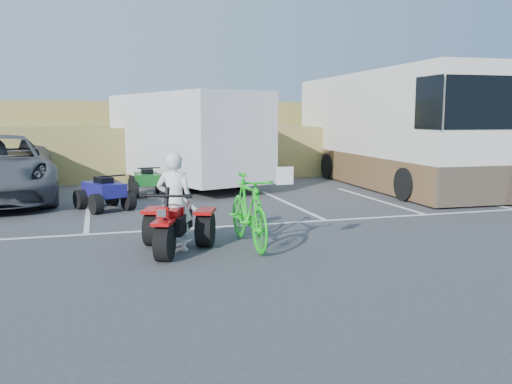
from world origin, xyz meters
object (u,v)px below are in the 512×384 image
object	(u,v)px
red_trike_atv	(174,252)
green_dirt_bike	(249,210)
rv_motorhome	(386,138)
quad_atv_green	(148,195)
cargo_trailer	(185,137)
quad_atv_blue	(105,210)
rider	(175,202)

from	to	relation	value
red_trike_atv	green_dirt_bike	distance (m)	1.59
rv_motorhome	green_dirt_bike	bearing A→B (deg)	-131.30
rv_motorhome	quad_atv_green	distance (m)	8.70
cargo_trailer	rv_motorhome	xyz separation A→B (m)	(7.02, -1.36, -0.05)
green_dirt_bike	quad_atv_green	size ratio (longest dim) A/B	1.59
green_dirt_bike	quad_atv_blue	distance (m)	5.61
quad_atv_green	quad_atv_blue	bearing A→B (deg)	-121.53
rv_motorhome	quad_atv_green	xyz separation A→B (m)	(-8.52, -0.51, -1.68)
rider	quad_atv_blue	xyz separation A→B (m)	(-1.18, 4.89, -0.90)
red_trike_atv	cargo_trailer	xyz separation A→B (m)	(1.69, 9.16, 1.73)
red_trike_atv	rider	size ratio (longest dim) A/B	0.97
red_trike_atv	quad_atv_blue	xyz separation A→B (m)	(-1.13, 5.03, 0.00)
green_dirt_bike	red_trike_atv	bearing A→B (deg)	-177.51
cargo_trailer	red_trike_atv	bearing A→B (deg)	-120.09
rider	red_trike_atv	bearing A→B (deg)	90.00
cargo_trailer	quad_atv_blue	bearing A→B (deg)	-143.89
green_dirt_bike	quad_atv_green	distance (m)	7.36
cargo_trailer	quad_atv_blue	distance (m)	5.29
rv_motorhome	quad_atv_blue	distance (m)	10.36
green_dirt_bike	cargo_trailer	xyz separation A→B (m)	(0.26, 9.08, 1.05)
quad_atv_blue	green_dirt_bike	bearing A→B (deg)	-86.54
red_trike_atv	quad_atv_blue	bearing A→B (deg)	124.27
rider	quad_atv_blue	size ratio (longest dim) A/B	1.22
cargo_trailer	quad_atv_green	xyz separation A→B (m)	(-1.50, -1.86, -1.73)
quad_atv_blue	quad_atv_green	world-z (taller)	quad_atv_blue
rv_motorhome	quad_atv_blue	xyz separation A→B (m)	(-9.84, -2.78, -1.68)
quad_atv_blue	rider	bearing A→B (deg)	-100.26
quad_atv_blue	quad_atv_green	size ratio (longest dim) A/B	1.04
rider	quad_atv_blue	distance (m)	5.11
rv_motorhome	cargo_trailer	bearing A→B (deg)	171.05
green_dirt_bike	quad_atv_blue	world-z (taller)	green_dirt_bike
rv_motorhome	quad_atv_blue	size ratio (longest dim) A/B	7.33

